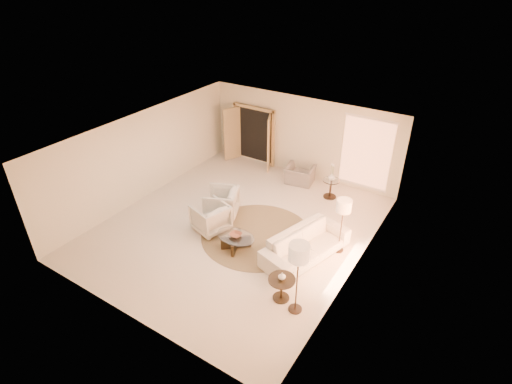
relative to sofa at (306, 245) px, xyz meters
The scene contains 18 objects.
room 2.48m from the sofa, behind, with size 7.04×8.04×2.83m.
windows_right 1.57m from the sofa, 10.00° to the left, with size 0.10×6.40×2.40m, color #F49561, non-canonical shape.
window_back_corner 4.18m from the sofa, 89.28° to the left, with size 1.70×0.10×2.40m, color #F49561, non-canonical shape.
curtains_right 1.85m from the sofa, 44.01° to the left, with size 0.06×5.20×2.60m, color beige, non-canonical shape.
french_doors 5.76m from the sofa, 136.55° to the left, with size 1.95×0.66×2.16m.
area_rug 1.59m from the sofa, behind, with size 3.14×3.14×0.01m, color #473823.
sofa is the anchor object (origin of this frame).
armchair_left 3.02m from the sofa, behind, with size 0.93×0.87×0.96m, color beige.
armchair_right 2.83m from the sofa, behind, with size 0.89×0.83×0.92m, color beige.
accent_chair 3.92m from the sofa, 119.25° to the left, with size 0.95×0.62×0.83m, color gray.
coffee_table 1.85m from the sofa, 157.41° to the right, with size 1.32×1.32×0.40m.
end_table 1.67m from the sofa, 82.81° to the right, with size 0.62×0.62×0.59m.
side_table 3.16m from the sofa, 101.73° to the left, with size 0.55×0.55×0.64m.
floor_lamp_near 1.35m from the sofa, 46.07° to the left, with size 0.38×0.38×1.58m.
floor_lamp_far 2.24m from the sofa, 70.27° to the right, with size 0.44×0.44×1.82m.
bowl 1.85m from the sofa, 157.41° to the right, with size 0.31×0.31×0.08m, color brown.
end_vase 1.70m from the sofa, 82.81° to the right, with size 0.17×0.17×0.18m, color silver.
side_vase 3.19m from the sofa, 101.73° to the left, with size 0.23×0.23×0.24m, color silver.
Camera 1 is at (5.53, -7.69, 6.78)m, focal length 28.00 mm.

